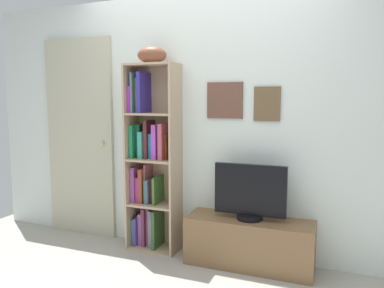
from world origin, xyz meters
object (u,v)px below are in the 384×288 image
Objects in this scene: television at (250,193)px; tv_stand at (249,243)px; bookshelf at (151,164)px; door at (80,138)px; football at (152,55)px.

tv_stand is at bearing -90.00° from television.
door is at bearing 174.52° from bookshelf.
bookshelf reaches higher than television.
bookshelf is 6.60× the size of football.
bookshelf is at bearing -5.48° from door.
bookshelf is at bearing 175.72° from tv_stand.
door is (-1.86, 0.16, 0.38)m from television.
door is (-1.86, 0.16, 0.82)m from tv_stand.
tv_stand is at bearing -4.28° from bookshelf.
bookshelf is 2.88× the size of television.
television reaches higher than tv_stand.
bookshelf is 0.91m from door.
television is at bearing 90.00° from tv_stand.
television is (0.98, -0.07, -0.17)m from bookshelf.
tv_stand is 1.77× the size of television.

